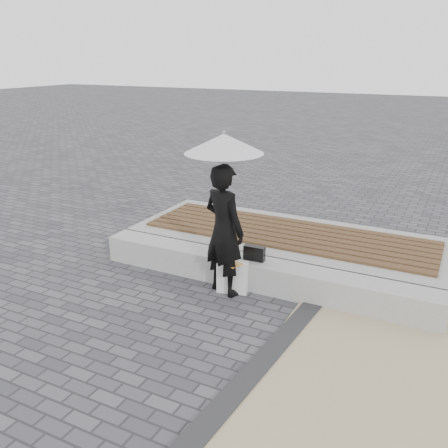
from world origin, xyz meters
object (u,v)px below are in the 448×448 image
(seating_ledge, at_px, (258,273))
(parasol, at_px, (224,144))
(handbag, at_px, (254,253))
(canvas_tote, at_px, (233,277))
(woman, at_px, (224,230))

(seating_ledge, relative_size, parasol, 3.81)
(parasol, distance_m, handbag, 1.64)
(seating_ledge, height_order, canvas_tote, canvas_tote)
(woman, xyz_separation_m, handbag, (0.30, 0.35, -0.41))
(woman, xyz_separation_m, parasol, (0.00, 0.00, 1.17))
(woman, bearing_deg, canvas_tote, -139.68)
(seating_ledge, bearing_deg, canvas_tote, -128.96)
(woman, height_order, canvas_tote, woman)
(seating_ledge, xyz_separation_m, parasol, (-0.37, -0.36, 1.88))
(canvas_tote, bearing_deg, seating_ledge, 36.54)
(woman, relative_size, handbag, 6.11)
(parasol, bearing_deg, canvas_tote, 20.98)
(canvas_tote, bearing_deg, woman, -173.52)
(seating_ledge, distance_m, woman, 0.88)
(handbag, bearing_deg, parasol, -132.97)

